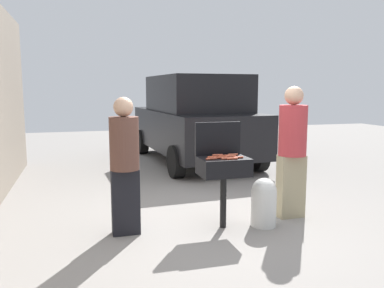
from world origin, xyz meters
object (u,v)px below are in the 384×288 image
(hot_dog_6, at_px, (232,159))
(person_right, at_px, (292,147))
(propane_tank, at_px, (264,201))
(bbq_grill, at_px, (224,169))
(hot_dog_9, at_px, (227,158))
(hot_dog_7, at_px, (231,156))
(person_left, at_px, (125,161))
(hot_dog_0, at_px, (213,157))
(hot_dog_3, at_px, (223,156))
(hot_dog_4, at_px, (218,155))
(hot_dog_2, at_px, (233,155))
(parked_minivan, at_px, (194,119))
(hot_dog_5, at_px, (211,159))
(hot_dog_8, at_px, (222,157))
(hot_dog_1, at_px, (238,157))

(hot_dog_6, height_order, person_right, person_right)
(propane_tank, bearing_deg, bbq_grill, 169.66)
(hot_dog_6, relative_size, hot_dog_9, 1.00)
(hot_dog_7, bearing_deg, person_left, 174.45)
(hot_dog_0, height_order, hot_dog_3, same)
(hot_dog_9, bearing_deg, person_left, 168.23)
(hot_dog_0, distance_m, person_right, 1.17)
(hot_dog_4, relative_size, hot_dog_7, 1.00)
(propane_tank, xyz_separation_m, person_right, (0.51, 0.23, 0.63))
(hot_dog_2, xyz_separation_m, hot_dog_4, (-0.20, 0.02, 0.00))
(hot_dog_4, height_order, parked_minivan, parked_minivan)
(hot_dog_2, relative_size, parked_minivan, 0.03)
(bbq_grill, height_order, hot_dog_7, hot_dog_7)
(person_right, bearing_deg, bbq_grill, 3.85)
(hot_dog_3, height_order, person_right, person_right)
(bbq_grill, distance_m, propane_tank, 0.67)
(hot_dog_0, distance_m, hot_dog_3, 0.16)
(parked_minivan, bearing_deg, propane_tank, 81.43)
(hot_dog_2, relative_size, hot_dog_9, 1.00)
(hot_dog_4, xyz_separation_m, propane_tank, (0.55, -0.21, -0.58))
(hot_dog_5, xyz_separation_m, hot_dog_8, (0.15, 0.04, 0.00))
(hot_dog_8, bearing_deg, hot_dog_9, -68.53)
(hot_dog_2, height_order, hot_dog_8, same)
(propane_tank, height_order, person_left, person_left)
(hot_dog_1, bearing_deg, hot_dog_4, 129.59)
(hot_dog_6, bearing_deg, hot_dog_4, 106.93)
(hot_dog_0, bearing_deg, hot_dog_5, -117.05)
(bbq_grill, xyz_separation_m, hot_dog_5, (-0.19, -0.10, 0.15))
(hot_dog_2, xyz_separation_m, hot_dog_3, (-0.15, -0.05, 0.00))
(hot_dog_7, bearing_deg, hot_dog_3, 142.13)
(hot_dog_8, xyz_separation_m, hot_dog_9, (0.03, -0.08, 0.00))
(hot_dog_1, bearing_deg, person_left, 170.85)
(hot_dog_7, xyz_separation_m, parked_minivan, (0.83, 4.41, 0.12))
(hot_dog_8, height_order, parked_minivan, parked_minivan)
(person_left, bearing_deg, hot_dog_3, -13.51)
(bbq_grill, height_order, hot_dog_2, hot_dog_2)
(hot_dog_0, bearing_deg, person_left, 173.92)
(hot_dog_1, bearing_deg, hot_dog_9, -169.21)
(hot_dog_6, xyz_separation_m, parked_minivan, (0.87, 4.56, 0.12))
(hot_dog_2, bearing_deg, hot_dog_8, -142.73)
(hot_dog_1, relative_size, hot_dog_6, 1.00)
(hot_dog_3, xyz_separation_m, hot_dog_6, (0.04, -0.21, 0.00))
(bbq_grill, xyz_separation_m, hot_dog_9, (-0.01, -0.13, 0.15))
(person_left, height_order, person_right, person_right)
(bbq_grill, xyz_separation_m, hot_dog_8, (-0.04, -0.05, 0.15))
(hot_dog_9, bearing_deg, hot_dog_8, 111.47)
(hot_dog_0, bearing_deg, hot_dog_9, -45.97)
(hot_dog_4, bearing_deg, person_right, 0.94)
(bbq_grill, xyz_separation_m, hot_dog_3, (0.01, 0.05, 0.15))
(bbq_grill, distance_m, parked_minivan, 4.50)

